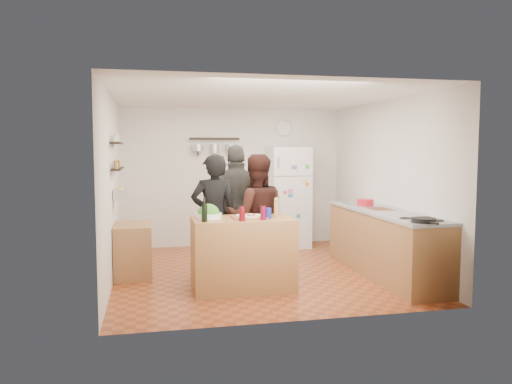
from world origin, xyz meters
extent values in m
plane|color=brown|center=(0.00, 0.00, 0.00)|extent=(4.20, 4.20, 0.00)
plane|color=white|center=(0.00, 0.00, 2.50)|extent=(4.20, 4.20, 0.00)
plane|color=silver|center=(0.00, 2.10, 1.25)|extent=(4.00, 0.00, 4.00)
plane|color=silver|center=(-2.00, 0.00, 1.25)|extent=(0.00, 4.20, 4.20)
plane|color=silver|center=(2.00, 0.00, 1.25)|extent=(0.00, 4.20, 4.20)
cube|color=olive|center=(-0.37, -0.83, 0.46)|extent=(1.25, 0.72, 0.91)
cube|color=#955736|center=(-0.29, -0.85, 0.92)|extent=(0.42, 0.34, 0.02)
cylinder|color=beige|center=(-0.29, -0.85, 0.94)|extent=(0.34, 0.34, 0.02)
cylinder|color=white|center=(-0.79, -0.78, 0.94)|extent=(0.33, 0.33, 0.07)
cylinder|color=black|center=(-0.87, -1.05, 1.01)|extent=(0.07, 0.07, 0.20)
cylinder|color=#5C070E|center=(-0.42, -1.07, 1.00)|extent=(0.07, 0.07, 0.17)
cylinder|color=#5D0821|center=(-0.15, -1.03, 0.99)|extent=(0.07, 0.07, 0.17)
cylinder|color=#AD8548|center=(0.08, -0.78, 1.01)|extent=(0.06, 0.06, 0.19)
cylinder|color=navy|center=(-0.07, -0.95, 0.98)|extent=(0.08, 0.08, 0.13)
imported|color=black|center=(-0.66, -0.26, 0.85)|extent=(0.62, 0.41, 1.71)
imported|color=black|center=(-0.10, -0.37, 0.85)|extent=(0.87, 0.70, 1.70)
imported|color=#32302C|center=(-0.26, 0.19, 0.92)|extent=(1.09, 0.50, 1.83)
cube|color=#9E7042|center=(1.70, -0.55, 0.45)|extent=(0.63, 2.63, 0.90)
cube|color=white|center=(1.70, -1.50, 0.91)|extent=(0.60, 0.62, 0.02)
cylinder|color=black|center=(1.60, -1.72, 0.95)|extent=(0.28, 0.28, 0.05)
cube|color=silver|center=(1.70, 0.30, 0.92)|extent=(0.50, 0.80, 0.03)
cube|color=brown|center=(1.70, -0.40, 0.91)|extent=(0.30, 0.40, 0.02)
cylinder|color=red|center=(1.65, -0.01, 0.97)|extent=(0.24, 0.24, 0.10)
cube|color=white|center=(0.95, 1.75, 0.90)|extent=(0.70, 0.68, 1.80)
cylinder|color=silver|center=(0.95, 2.08, 2.15)|extent=(0.30, 0.03, 0.30)
cube|color=black|center=(-1.93, 0.20, 1.50)|extent=(0.12, 1.00, 0.02)
cube|color=black|center=(-1.93, 0.20, 1.85)|extent=(0.12, 1.00, 0.02)
cube|color=silver|center=(-1.90, 0.20, 1.15)|extent=(0.18, 0.35, 0.14)
cube|color=#A87646|center=(-1.74, 0.15, 0.36)|extent=(0.50, 0.80, 0.73)
cube|color=black|center=(-0.35, 2.00, 1.95)|extent=(0.90, 0.04, 0.04)
camera|label=1|loc=(-1.50, -6.91, 1.78)|focal=35.00mm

